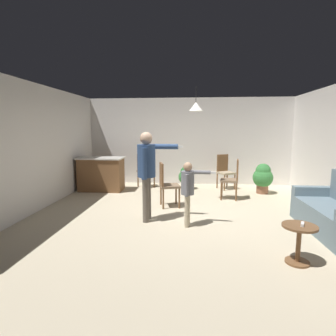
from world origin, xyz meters
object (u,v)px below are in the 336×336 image
at_px(dining_chair_centre_back, 232,178).
at_px(dining_chair_by_counter, 167,183).
at_px(person_adult, 147,166).
at_px(dining_chair_near_wall, 145,169).
at_px(potted_plant_by_wall, 186,176).
at_px(kitchen_counter, 101,174).
at_px(spare_remote_on_table, 302,224).
at_px(dining_chair_spare, 225,170).
at_px(potted_plant_corner, 263,177).
at_px(person_child, 188,187).
at_px(side_table_by_couch, 299,239).

bearing_deg(dining_chair_centre_back, dining_chair_by_counter, 126.09).
xyz_separation_m(person_adult, dining_chair_near_wall, (-0.59, 3.03, -0.51)).
distance_m(dining_chair_by_counter, potted_plant_by_wall, 1.90).
bearing_deg(kitchen_counter, spare_remote_on_table, -44.18).
height_order(dining_chair_spare, potted_plant_corner, dining_chair_spare).
bearing_deg(person_child, side_table_by_couch, 55.66).
bearing_deg(person_adult, potted_plant_by_wall, 169.79).
height_order(person_child, dining_chair_spare, person_child).
bearing_deg(dining_chair_by_counter, dining_chair_near_wall, -172.20).
distance_m(dining_chair_by_counter, dining_chair_near_wall, 2.24).
xyz_separation_m(dining_chair_by_counter, dining_chair_centre_back, (1.57, 0.82, 0.00)).
bearing_deg(dining_chair_centre_back, spare_remote_on_table, -163.98).
distance_m(dining_chair_centre_back, potted_plant_by_wall, 1.58).
relative_size(dining_chair_by_counter, dining_chair_near_wall, 1.00).
distance_m(kitchen_counter, potted_plant_corner, 4.49).
distance_m(kitchen_counter, potted_plant_by_wall, 2.43).
distance_m(dining_chair_spare, potted_plant_corner, 1.11).
bearing_deg(side_table_by_couch, dining_chair_near_wall, 122.13).
relative_size(dining_chair_near_wall, potted_plant_by_wall, 1.49).
xyz_separation_m(dining_chair_near_wall, dining_chair_centre_back, (2.43, -1.25, 0.00)).
bearing_deg(person_child, person_adult, -100.16).
bearing_deg(spare_remote_on_table, person_child, 139.96).
distance_m(side_table_by_couch, person_adult, 2.78).
height_order(person_adult, potted_plant_corner, person_adult).
relative_size(dining_chair_by_counter, spare_remote_on_table, 7.69).
height_order(dining_chair_centre_back, dining_chair_spare, same).
bearing_deg(dining_chair_near_wall, potted_plant_by_wall, 130.98).
height_order(side_table_by_couch, dining_chair_near_wall, dining_chair_near_wall).
xyz_separation_m(dining_chair_by_counter, dining_chair_spare, (1.52, 2.04, 0.00)).
bearing_deg(side_table_by_couch, potted_plant_corner, 82.52).
xyz_separation_m(kitchen_counter, spare_remote_on_table, (4.00, -3.89, 0.06)).
bearing_deg(side_table_by_couch, spare_remote_on_table, -10.98).
height_order(kitchen_counter, dining_chair_spare, dining_chair_spare).
bearing_deg(potted_plant_by_wall, dining_chair_spare, 9.19).
bearing_deg(side_table_by_couch, person_child, 139.52).
distance_m(person_adult, spare_remote_on_table, 2.75).
xyz_separation_m(side_table_by_couch, spare_remote_on_table, (0.03, -0.01, 0.21)).
bearing_deg(potted_plant_corner, person_adult, -138.08).
xyz_separation_m(person_child, dining_chair_near_wall, (-1.37, 3.26, -0.18)).
height_order(dining_chair_near_wall, spare_remote_on_table, dining_chair_near_wall).
distance_m(dining_chair_near_wall, dining_chair_spare, 2.38).
distance_m(person_adult, dining_chair_spare, 3.53).
bearing_deg(potted_plant_by_wall, kitchen_counter, -170.20).
height_order(potted_plant_corner, spare_remote_on_table, potted_plant_corner).
xyz_separation_m(dining_chair_near_wall, dining_chair_spare, (2.38, -0.03, 0.00)).
bearing_deg(dining_chair_spare, person_adult, 29.47).
distance_m(person_adult, dining_chair_centre_back, 2.61).
relative_size(side_table_by_couch, person_child, 0.45).
relative_size(dining_chair_by_counter, potted_plant_by_wall, 1.49).
distance_m(kitchen_counter, dining_chair_centre_back, 3.63).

